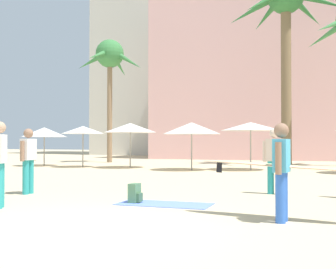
{
  "coord_description": "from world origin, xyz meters",
  "views": [
    {
      "loc": [
        3.28,
        -5.67,
        1.3
      ],
      "look_at": [
        -0.9,
        6.53,
        1.53
      ],
      "focal_mm": 45.86,
      "sensor_mm": 36.0,
      "label": 1
    }
  ],
  "objects_px": {
    "cafe_umbrella_4": "(130,128)",
    "person_mid_right": "(275,158)",
    "palm_tree_far_left": "(286,14)",
    "cafe_umbrella_0": "(83,130)",
    "backpack": "(135,194)",
    "cafe_umbrella_5": "(44,132)",
    "beach_towel": "(164,204)",
    "cafe_umbrella_3": "(192,128)",
    "person_mid_left": "(282,167)",
    "cafe_umbrella_2": "(251,126)",
    "person_mid_center": "(28,158)",
    "palm_tree_left": "(110,60)"
  },
  "relations": [
    {
      "from": "palm_tree_far_left",
      "to": "person_mid_right",
      "type": "bearing_deg",
      "value": -87.63
    },
    {
      "from": "palm_tree_far_left",
      "to": "backpack",
      "type": "distance_m",
      "value": 19.18
    },
    {
      "from": "person_mid_right",
      "to": "person_mid_left",
      "type": "bearing_deg",
      "value": 15.78
    },
    {
      "from": "person_mid_center",
      "to": "cafe_umbrella_2",
      "type": "bearing_deg",
      "value": -112.14
    },
    {
      "from": "palm_tree_far_left",
      "to": "backpack",
      "type": "height_order",
      "value": "palm_tree_far_left"
    },
    {
      "from": "cafe_umbrella_2",
      "to": "cafe_umbrella_0",
      "type": "bearing_deg",
      "value": -177.19
    },
    {
      "from": "cafe_umbrella_3",
      "to": "cafe_umbrella_4",
      "type": "bearing_deg",
      "value": 167.44
    },
    {
      "from": "palm_tree_far_left",
      "to": "cafe_umbrella_0",
      "type": "relative_size",
      "value": 4.82
    },
    {
      "from": "person_mid_left",
      "to": "person_mid_center",
      "type": "bearing_deg",
      "value": 171.64
    },
    {
      "from": "person_mid_right",
      "to": "cafe_umbrella_0",
      "type": "bearing_deg",
      "value": -120.71
    },
    {
      "from": "palm_tree_left",
      "to": "beach_towel",
      "type": "xyz_separation_m",
      "value": [
        9.58,
        -16.5,
        -6.64
      ]
    },
    {
      "from": "person_mid_left",
      "to": "cafe_umbrella_5",
      "type": "bearing_deg",
      "value": 143.77
    },
    {
      "from": "cafe_umbrella_2",
      "to": "backpack",
      "type": "height_order",
      "value": "cafe_umbrella_2"
    },
    {
      "from": "cafe_umbrella_0",
      "to": "beach_towel",
      "type": "height_order",
      "value": "cafe_umbrella_0"
    },
    {
      "from": "cafe_umbrella_3",
      "to": "backpack",
      "type": "distance_m",
      "value": 11.13
    },
    {
      "from": "palm_tree_far_left",
      "to": "cafe_umbrella_4",
      "type": "bearing_deg",
      "value": -143.51
    },
    {
      "from": "palm_tree_left",
      "to": "beach_towel",
      "type": "bearing_deg",
      "value": -59.86
    },
    {
      "from": "person_mid_left",
      "to": "person_mid_center",
      "type": "relative_size",
      "value": 1.77
    },
    {
      "from": "cafe_umbrella_4",
      "to": "cafe_umbrella_0",
      "type": "bearing_deg",
      "value": -174.28
    },
    {
      "from": "person_mid_left",
      "to": "person_mid_right",
      "type": "height_order",
      "value": "person_mid_right"
    },
    {
      "from": "cafe_umbrella_5",
      "to": "person_mid_right",
      "type": "xyz_separation_m",
      "value": [
        13.16,
        -9.07,
        -0.95
      ]
    },
    {
      "from": "cafe_umbrella_0",
      "to": "person_mid_right",
      "type": "xyz_separation_m",
      "value": [
        10.55,
        -8.76,
        -1.04
      ]
    },
    {
      "from": "cafe_umbrella_2",
      "to": "cafe_umbrella_3",
      "type": "xyz_separation_m",
      "value": [
        -2.6,
        -0.94,
        -0.09
      ]
    },
    {
      "from": "cafe_umbrella_4",
      "to": "beach_towel",
      "type": "height_order",
      "value": "cafe_umbrella_4"
    },
    {
      "from": "backpack",
      "to": "person_mid_center",
      "type": "height_order",
      "value": "person_mid_center"
    },
    {
      "from": "cafe_umbrella_4",
      "to": "person_mid_left",
      "type": "height_order",
      "value": "cafe_umbrella_4"
    },
    {
      "from": "person_mid_left",
      "to": "person_mid_right",
      "type": "distance_m",
      "value": 3.73
    },
    {
      "from": "palm_tree_left",
      "to": "person_mid_right",
      "type": "xyz_separation_m",
      "value": [
        11.61,
        -13.93,
        -5.74
      ]
    },
    {
      "from": "beach_towel",
      "to": "backpack",
      "type": "bearing_deg",
      "value": -177.7
    },
    {
      "from": "cafe_umbrella_3",
      "to": "beach_towel",
      "type": "xyz_separation_m",
      "value": [
        2.46,
        -10.81,
        -1.95
      ]
    },
    {
      "from": "cafe_umbrella_4",
      "to": "person_mid_right",
      "type": "xyz_separation_m",
      "value": [
        7.96,
        -9.02,
        -1.13
      ]
    },
    {
      "from": "person_mid_left",
      "to": "cafe_umbrella_4",
      "type": "bearing_deg",
      "value": 130.43
    },
    {
      "from": "cafe_umbrella_0",
      "to": "person_mid_center",
      "type": "distance_m",
      "value": 11.74
    },
    {
      "from": "cafe_umbrella_5",
      "to": "beach_towel",
      "type": "bearing_deg",
      "value": -46.3
    },
    {
      "from": "cafe_umbrella_3",
      "to": "person_mid_center",
      "type": "distance_m",
      "value": 10.36
    },
    {
      "from": "cafe_umbrella_4",
      "to": "backpack",
      "type": "bearing_deg",
      "value": -65.57
    },
    {
      "from": "beach_towel",
      "to": "person_mid_right",
      "type": "height_order",
      "value": "person_mid_right"
    },
    {
      "from": "backpack",
      "to": "person_mid_right",
      "type": "distance_m",
      "value": 3.8
    },
    {
      "from": "cafe_umbrella_0",
      "to": "person_mid_left",
      "type": "distance_m",
      "value": 16.65
    },
    {
      "from": "palm_tree_far_left",
      "to": "cafe_umbrella_5",
      "type": "height_order",
      "value": "palm_tree_far_left"
    },
    {
      "from": "cafe_umbrella_0",
      "to": "cafe_umbrella_5",
      "type": "distance_m",
      "value": 2.63
    },
    {
      "from": "cafe_umbrella_3",
      "to": "person_mid_center",
      "type": "height_order",
      "value": "cafe_umbrella_3"
    },
    {
      "from": "cafe_umbrella_3",
      "to": "beach_towel",
      "type": "relative_size",
      "value": 1.37
    },
    {
      "from": "cafe_umbrella_0",
      "to": "backpack",
      "type": "xyz_separation_m",
      "value": [
        7.87,
        -11.35,
        -1.74
      ]
    },
    {
      "from": "cafe_umbrella_0",
      "to": "backpack",
      "type": "relative_size",
      "value": 5.38
    },
    {
      "from": "cafe_umbrella_4",
      "to": "person_mid_left",
      "type": "distance_m",
      "value": 15.28
    },
    {
      "from": "cafe_umbrella_2",
      "to": "backpack",
      "type": "relative_size",
      "value": 6.61
    },
    {
      "from": "palm_tree_far_left",
      "to": "cafe_umbrella_4",
      "type": "height_order",
      "value": "palm_tree_far_left"
    },
    {
      "from": "cafe_umbrella_3",
      "to": "person_mid_left",
      "type": "relative_size",
      "value": 0.93
    },
    {
      "from": "cafe_umbrella_5",
      "to": "person_mid_center",
      "type": "distance_m",
      "value": 13.26
    }
  ]
}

